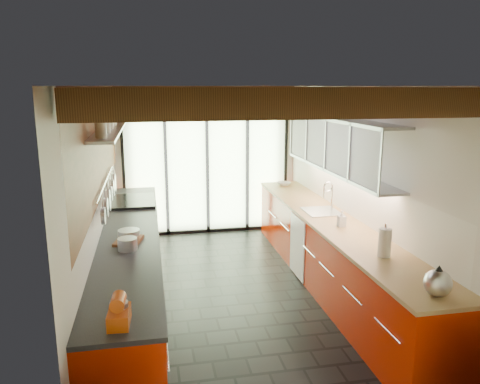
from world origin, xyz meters
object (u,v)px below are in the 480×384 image
(soap_bottle, at_px, (342,219))
(bowl, at_px, (284,184))
(stand_mixer, at_px, (119,312))
(kettle, at_px, (438,281))
(paper_towel, at_px, (385,243))

(soap_bottle, distance_m, bowl, 2.49)
(bowl, bearing_deg, stand_mixer, -119.76)
(kettle, height_order, paper_towel, paper_towel)
(kettle, bearing_deg, bowl, 90.00)
(kettle, relative_size, soap_bottle, 1.46)
(paper_towel, xyz_separation_m, bowl, (0.00, 3.55, -0.12))
(paper_towel, height_order, soap_bottle, paper_towel)
(stand_mixer, distance_m, paper_towel, 2.69)
(paper_towel, relative_size, soap_bottle, 1.75)
(bowl, bearing_deg, soap_bottle, -90.00)
(stand_mixer, relative_size, soap_bottle, 1.35)
(kettle, relative_size, bowl, 1.29)
(paper_towel, bearing_deg, soap_bottle, 90.00)
(soap_bottle, xyz_separation_m, bowl, (0.00, 2.49, -0.07))
(stand_mixer, bearing_deg, paper_towel, 19.27)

